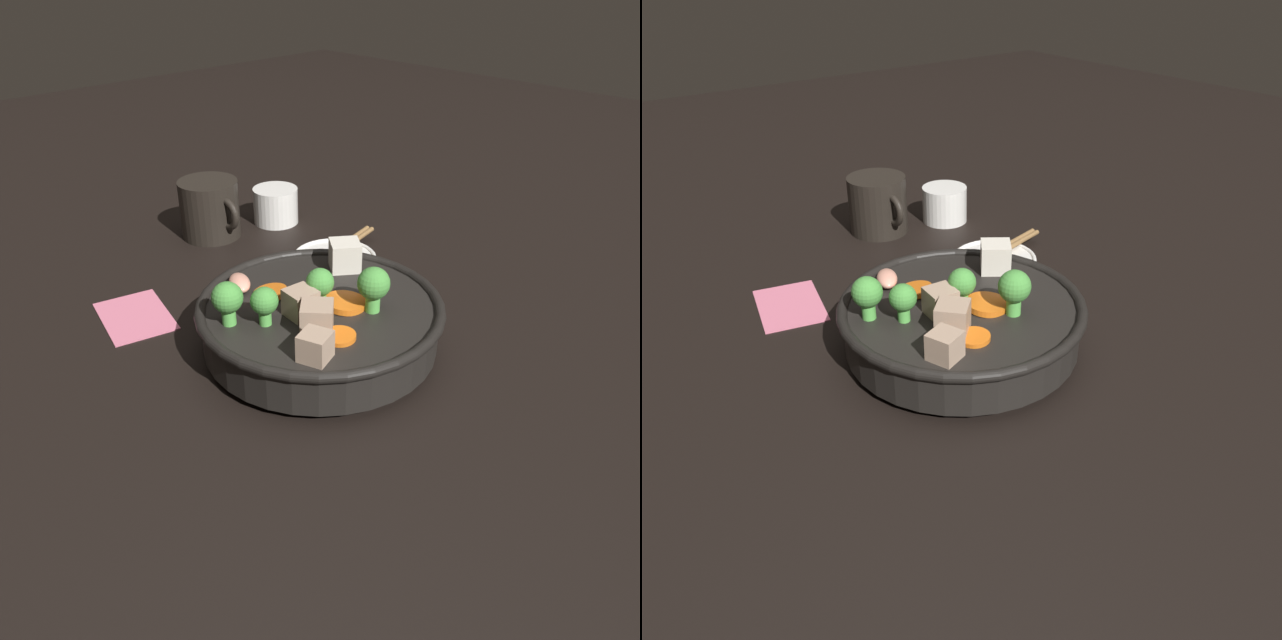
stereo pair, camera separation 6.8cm
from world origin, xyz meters
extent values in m
plane|color=black|center=(0.00, 0.00, 0.00)|extent=(3.00, 3.00, 0.00)
cylinder|color=black|center=(0.00, 0.00, 0.01)|extent=(0.14, 0.14, 0.01)
cylinder|color=black|center=(0.00, 0.00, 0.03)|extent=(0.26, 0.26, 0.05)
torus|color=black|center=(0.00, 0.00, 0.06)|extent=(0.27, 0.27, 0.01)
cylinder|color=brown|center=(0.00, 0.00, 0.04)|extent=(0.24, 0.24, 0.03)
cylinder|color=orange|center=(0.02, 0.02, 0.06)|extent=(0.06, 0.06, 0.01)
cylinder|color=orange|center=(0.06, -0.03, 0.06)|extent=(0.04, 0.04, 0.01)
cylinder|color=orange|center=(-0.06, -0.02, 0.06)|extent=(0.05, 0.05, 0.01)
cylinder|color=#59B84C|center=(0.00, 0.00, 0.07)|extent=(0.01, 0.01, 0.02)
sphere|color=#47933D|center=(0.00, 0.00, 0.08)|extent=(0.03, 0.03, 0.03)
cylinder|color=#59B84C|center=(-0.04, -0.09, 0.07)|extent=(0.01, 0.01, 0.02)
sphere|color=#47933D|center=(-0.04, -0.09, 0.09)|extent=(0.03, 0.03, 0.03)
cylinder|color=#59B84C|center=(0.05, 0.03, 0.07)|extent=(0.02, 0.02, 0.02)
sphere|color=#47933D|center=(0.05, 0.03, 0.09)|extent=(0.03, 0.03, 0.03)
cylinder|color=#59B84C|center=(-0.01, -0.07, 0.06)|extent=(0.01, 0.01, 0.02)
sphere|color=#47933D|center=(-0.01, -0.07, 0.08)|extent=(0.03, 0.03, 0.03)
cube|color=silver|center=(-0.04, 0.08, 0.07)|extent=(0.05, 0.05, 0.03)
cube|color=tan|center=(0.07, -0.07, 0.07)|extent=(0.04, 0.04, 0.03)
cube|color=tan|center=(0.04, -0.04, 0.07)|extent=(0.05, 0.05, 0.03)
cube|color=tan|center=(0.00, -0.03, 0.07)|extent=(0.03, 0.03, 0.03)
ellipsoid|color=#EA9E84|center=(-0.09, -0.04, 0.06)|extent=(0.05, 0.04, 0.01)
cylinder|color=white|center=(-0.14, 0.16, 0.01)|extent=(0.11, 0.11, 0.01)
torus|color=white|center=(-0.14, 0.16, 0.01)|extent=(0.12, 0.12, 0.01)
cylinder|color=white|center=(-0.31, 0.20, 0.03)|extent=(0.07, 0.07, 0.06)
cylinder|color=brown|center=(-0.31, 0.20, 0.04)|extent=(0.06, 0.06, 0.00)
cylinder|color=black|center=(-0.34, 0.10, 0.04)|extent=(0.09, 0.09, 0.09)
torus|color=black|center=(-0.29, 0.10, 0.05)|extent=(0.05, 0.01, 0.05)
cube|color=#D16B84|center=(-0.21, -0.11, 0.00)|extent=(0.13, 0.10, 0.00)
cylinder|color=olive|center=(-0.13, 0.16, 0.02)|extent=(0.05, 0.20, 0.01)
cylinder|color=olive|center=(-0.14, 0.16, 0.02)|extent=(0.05, 0.20, 0.01)
camera|label=1|loc=(0.41, -0.41, 0.40)|focal=35.00mm
camera|label=2|loc=(0.46, -0.36, 0.40)|focal=35.00mm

